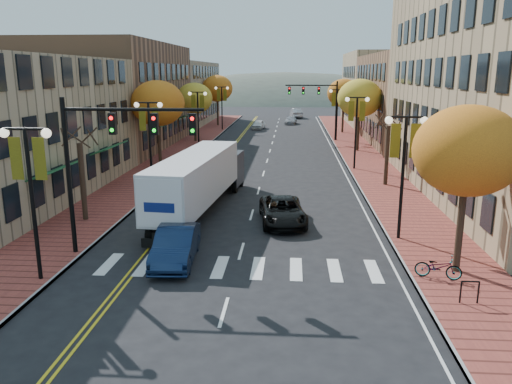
% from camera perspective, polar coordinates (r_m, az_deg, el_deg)
% --- Properties ---
extents(ground, '(200.00, 200.00, 0.00)m').
position_cam_1_polar(ground, '(19.42, -2.89, -10.85)').
color(ground, black).
rests_on(ground, ground).
extents(sidewalk_left, '(4.00, 85.00, 0.15)m').
position_cam_1_polar(sidewalk_left, '(51.90, -8.47, 4.61)').
color(sidewalk_left, brown).
rests_on(sidewalk_left, ground).
extents(sidewalk_right, '(4.00, 85.00, 0.15)m').
position_cam_1_polar(sidewalk_right, '(51.13, 11.70, 4.35)').
color(sidewalk_right, brown).
rests_on(sidewalk_right, ground).
extents(building_left_mid, '(12.00, 24.00, 11.00)m').
position_cam_1_polar(building_left_mid, '(56.95, -15.91, 10.53)').
color(building_left_mid, brown).
rests_on(building_left_mid, ground).
extents(building_left_far, '(12.00, 26.00, 9.50)m').
position_cam_1_polar(building_left_far, '(80.93, -9.83, 11.06)').
color(building_left_far, '#9E8966').
rests_on(building_left_far, ground).
extents(building_right_mid, '(15.00, 24.00, 10.00)m').
position_cam_1_polar(building_right_mid, '(61.81, 19.67, 9.99)').
color(building_right_mid, brown).
rests_on(building_right_mid, ground).
extents(building_right_far, '(15.00, 20.00, 11.00)m').
position_cam_1_polar(building_right_far, '(83.19, 15.69, 11.34)').
color(building_right_far, '#9E8966').
rests_on(building_right_far, ground).
extents(tree_left_a, '(0.28, 0.28, 4.20)m').
position_cam_1_polar(tree_left_a, '(28.49, -19.20, 1.12)').
color(tree_left_a, '#382619').
rests_on(tree_left_a, sidewalk_left).
extents(tree_left_b, '(4.48, 4.48, 7.21)m').
position_cam_1_polar(tree_left_b, '(43.11, -11.17, 9.89)').
color(tree_left_b, '#382619').
rests_on(tree_left_b, sidewalk_left).
extents(tree_left_c, '(4.16, 4.16, 6.69)m').
position_cam_1_polar(tree_left_c, '(58.71, -7.05, 10.57)').
color(tree_left_c, '#382619').
rests_on(tree_left_c, sidewalk_left).
extents(tree_left_d, '(4.61, 4.61, 7.42)m').
position_cam_1_polar(tree_left_d, '(76.41, -4.45, 11.72)').
color(tree_left_d, '#382619').
rests_on(tree_left_d, sidewalk_left).
extents(tree_right_a, '(4.16, 4.16, 6.69)m').
position_cam_1_polar(tree_right_a, '(20.90, 23.04, 4.32)').
color(tree_right_a, '#382619').
rests_on(tree_right_a, sidewalk_right).
extents(tree_right_b, '(0.28, 0.28, 4.20)m').
position_cam_1_polar(tree_right_b, '(36.65, 14.74, 4.06)').
color(tree_right_b, '#382619').
rests_on(tree_right_b, sidewalk_right).
extents(tree_right_c, '(4.48, 4.48, 7.21)m').
position_cam_1_polar(tree_right_c, '(52.05, 11.77, 10.46)').
color(tree_right_c, '#382619').
rests_on(tree_right_c, sidewalk_right).
extents(tree_right_d, '(4.35, 4.35, 7.00)m').
position_cam_1_polar(tree_right_d, '(67.94, 10.00, 11.07)').
color(tree_right_d, '#382619').
rests_on(tree_right_d, sidewalk_right).
extents(lamp_left_a, '(1.96, 0.36, 6.05)m').
position_cam_1_polar(lamp_left_a, '(20.40, -24.46, 1.81)').
color(lamp_left_a, black).
rests_on(lamp_left_a, ground).
extents(lamp_left_b, '(1.96, 0.36, 6.05)m').
position_cam_1_polar(lamp_left_b, '(35.13, -12.09, 7.18)').
color(lamp_left_b, black).
rests_on(lamp_left_b, ground).
extents(lamp_left_c, '(1.96, 0.36, 6.05)m').
position_cam_1_polar(lamp_left_c, '(52.59, -6.66, 9.42)').
color(lamp_left_c, black).
rests_on(lamp_left_c, ground).
extents(lamp_left_d, '(1.96, 0.36, 6.05)m').
position_cam_1_polar(lamp_left_d, '(70.32, -3.93, 10.50)').
color(lamp_left_d, black).
rests_on(lamp_left_d, ground).
extents(lamp_right_a, '(1.96, 0.36, 6.05)m').
position_cam_1_polar(lamp_right_a, '(24.42, 16.57, 4.22)').
color(lamp_right_a, black).
rests_on(lamp_right_a, ground).
extents(lamp_right_b, '(1.96, 0.36, 6.05)m').
position_cam_1_polar(lamp_right_b, '(42.05, 11.41, 8.22)').
color(lamp_right_b, black).
rests_on(lamp_right_b, ground).
extents(lamp_right_c, '(1.96, 0.36, 6.05)m').
position_cam_1_polar(lamp_right_c, '(59.90, 9.28, 9.83)').
color(lamp_right_c, black).
rests_on(lamp_right_c, ground).
extents(traffic_mast_near, '(6.10, 0.35, 7.00)m').
position_cam_1_polar(traffic_mast_near, '(22.16, -16.34, 4.98)').
color(traffic_mast_near, black).
rests_on(traffic_mast_near, ground).
extents(traffic_mast_far, '(6.10, 0.34, 7.00)m').
position_cam_1_polar(traffic_mast_far, '(59.71, 7.34, 10.49)').
color(traffic_mast_far, black).
rests_on(traffic_mast_far, ground).
extents(semi_truck, '(3.60, 14.41, 3.56)m').
position_cam_1_polar(semi_truck, '(29.10, -6.25, 1.71)').
color(semi_truck, black).
rests_on(semi_truck, ground).
extents(navy_sedan, '(1.90, 4.72, 1.52)m').
position_cam_1_polar(navy_sedan, '(21.83, -9.14, -6.04)').
color(navy_sedan, '#0E1B38').
rests_on(navy_sedan, ground).
extents(black_suv, '(2.89, 5.23, 1.39)m').
position_cam_1_polar(black_suv, '(27.05, 3.05, -2.17)').
color(black_suv, black).
rests_on(black_suv, ground).
extents(car_far_white, '(1.97, 3.92, 1.28)m').
position_cam_1_polar(car_far_white, '(72.38, 0.31, 7.72)').
color(car_far_white, white).
rests_on(car_far_white, ground).
extents(car_far_silver, '(2.11, 4.25, 1.19)m').
position_cam_1_polar(car_far_silver, '(79.44, 3.99, 8.17)').
color(car_far_silver, '#A1A0A7').
rests_on(car_far_silver, ground).
extents(car_far_oncoming, '(2.35, 5.05, 1.60)m').
position_cam_1_polar(car_far_oncoming, '(90.52, 4.61, 8.95)').
color(car_far_oncoming, '#B7B6BF').
rests_on(car_far_oncoming, ground).
extents(bicycle, '(1.86, 1.06, 0.92)m').
position_cam_1_polar(bicycle, '(20.92, 20.11, -8.05)').
color(bicycle, gray).
rests_on(bicycle, sidewalk_right).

